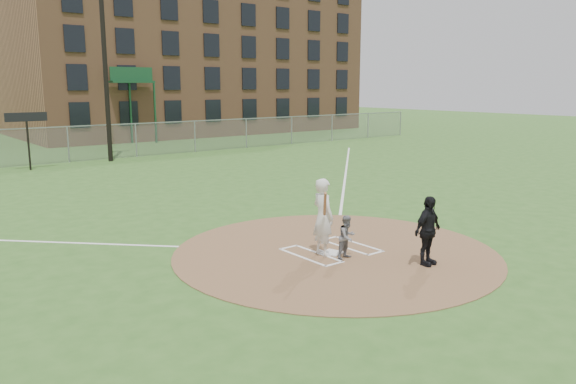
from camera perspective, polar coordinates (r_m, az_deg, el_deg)
ground at (r=14.74m, az=4.83°, el=-6.13°), size 140.00×140.00×0.00m
dirt_circle at (r=14.73m, az=4.83°, el=-6.09°), size 8.40×8.40×0.02m
home_plate at (r=14.59m, az=4.52°, el=-6.16°), size 0.58×0.58×0.03m
foul_line_first at (r=27.16m, az=5.86°, el=1.71°), size 17.04×17.04×0.01m
catcher at (r=14.07m, az=6.03°, el=-4.56°), size 0.58×0.48×1.10m
umpire at (r=13.83m, az=14.01°, el=-3.84°), size 1.03×0.51×1.68m
batters_boxes at (r=14.84m, az=4.43°, el=-5.91°), size 2.08×1.88×0.01m
batter_at_plate at (r=14.20m, az=3.58°, el=-2.53°), size 0.79×1.04×1.98m
outfield_fence at (r=33.86m, az=-21.43°, el=4.55°), size 56.08×0.08×2.03m
brick_warehouse at (r=54.74m, az=-10.39°, el=14.03°), size 30.00×17.17×15.00m
light_pole at (r=33.47m, az=-18.22°, el=14.29°), size 1.20×0.30×12.22m
scoreboard_sign at (r=31.38m, az=-25.02°, el=6.35°), size 2.00×0.10×2.93m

